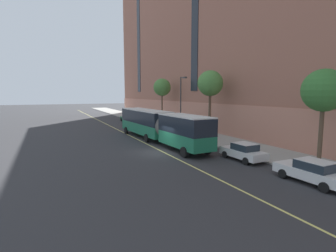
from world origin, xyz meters
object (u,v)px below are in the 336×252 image
object	(u,v)px
parked_car_green_1	(127,118)
street_lamp	(181,100)
parked_car_white_0	(243,152)
city_bus	(158,124)
parked_car_white_6	(138,121)
parked_car_black_2	(185,135)
street_tree_far_uptown	(162,88)
parked_car_white_3	(156,126)
parked_car_white_7	(312,172)
street_tree_near_corner	(324,91)
street_tree_mid_block	(210,84)

from	to	relation	value
parked_car_green_1	street_lamp	xyz separation A→B (m)	(1.84, -20.53, 4.16)
parked_car_white_0	city_bus	bearing A→B (deg)	106.46
city_bus	parked_car_white_6	size ratio (longest dim) A/B	4.52
parked_car_black_2	street_lamp	size ratio (longest dim) A/B	0.55
parked_car_white_0	street_tree_far_uptown	distance (m)	27.80
parked_car_black_2	street_tree_far_uptown	size ratio (longest dim) A/B	0.53
street_tree_far_uptown	parked_car_white_0	bearing A→B (deg)	-98.70
parked_car_white_0	parked_car_white_3	size ratio (longest dim) A/B	1.02
parked_car_white_7	street_lamp	xyz separation A→B (m)	(1.65, 21.30, 4.16)
parked_car_white_0	parked_car_black_2	distance (m)	10.22
parked_car_white_0	street_tree_near_corner	distance (m)	7.87
parked_car_white_3	parked_car_white_6	world-z (taller)	same
city_bus	street_lamp	world-z (taller)	street_lamp
street_tree_near_corner	street_tree_mid_block	distance (m)	15.52
parked_car_green_1	street_tree_mid_block	distance (m)	25.14
parked_car_green_1	parked_car_black_2	world-z (taller)	same
parked_car_green_1	parked_car_white_6	size ratio (longest dim) A/B	1.02
parked_car_green_1	street_tree_near_corner	bearing A→B (deg)	-83.84
parked_car_white_3	street_tree_far_uptown	xyz separation A→B (m)	(4.12, 7.05, 6.14)
parked_car_white_6	street_tree_mid_block	world-z (taller)	street_tree_mid_block
city_bus	parked_car_white_3	xyz separation A→B (m)	(3.32, 8.42, -1.36)
street_tree_near_corner	street_lamp	bearing A→B (deg)	97.27
parked_car_white_6	parked_car_white_7	distance (m)	35.24
parked_car_white_7	parked_car_white_6	bearing A→B (deg)	90.17
parked_car_white_3	parked_car_white_7	distance (m)	26.30
parked_car_white_0	street_tree_mid_block	xyz separation A→B (m)	(4.10, 11.32, 6.32)
parked_car_black_2	parked_car_white_6	xyz separation A→B (m)	(0.08, 18.46, -0.00)
parked_car_white_0	parked_car_black_2	xyz separation A→B (m)	(-0.15, 10.22, 0.00)
city_bus	parked_car_white_7	bearing A→B (deg)	-79.30
street_tree_mid_block	street_tree_far_uptown	distance (m)	15.49
parked_car_green_1	parked_car_white_3	distance (m)	15.53
parked_car_green_1	street_tree_near_corner	xyz separation A→B (m)	(4.25, -39.45, 5.27)
parked_car_black_2	street_lamp	xyz separation A→B (m)	(1.84, 4.52, 4.16)
city_bus	parked_car_green_1	world-z (taller)	city_bus
street_tree_far_uptown	parked_car_white_6	bearing A→B (deg)	155.66
parked_car_white_7	street_tree_mid_block	distance (m)	19.38
parked_car_white_0	street_lamp	size ratio (longest dim) A/B	0.55
parked_car_white_6	street_lamp	xyz separation A→B (m)	(1.76, -13.94, 4.16)
parked_car_black_2	parked_car_white_3	xyz separation A→B (m)	(0.13, 9.52, -0.00)
parked_car_green_1	parked_car_white_3	xyz separation A→B (m)	(0.13, -15.53, -0.00)
parked_car_black_2	street_lamp	bearing A→B (deg)	67.87
parked_car_white_0	street_lamp	bearing A→B (deg)	83.47
parked_car_white_0	street_tree_far_uptown	xyz separation A→B (m)	(4.10, 26.80, 6.14)
street_tree_mid_block	street_tree_far_uptown	size ratio (longest dim) A/B	1.03
parked_car_green_1	parked_car_white_6	bearing A→B (deg)	-89.26
street_tree_mid_block	parked_car_black_2	bearing A→B (deg)	-165.60
parked_car_white_3	street_tree_mid_block	bearing A→B (deg)	-63.94
parked_car_green_1	parked_car_white_7	distance (m)	41.83
parked_car_white_6	street_tree_far_uptown	size ratio (longest dim) A/B	0.52
parked_car_white_0	parked_car_green_1	world-z (taller)	same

